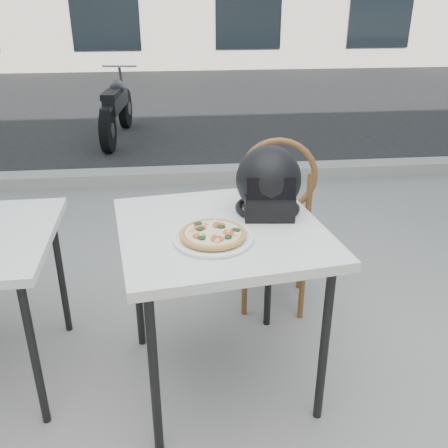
{
  "coord_description": "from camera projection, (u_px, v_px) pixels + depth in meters",
  "views": [
    {
      "loc": [
        -0.3,
        -1.87,
        1.75
      ],
      "look_at": [
        -0.09,
        -0.0,
        0.88
      ],
      "focal_mm": 40.0,
      "sensor_mm": 36.0,
      "label": 1
    }
  ],
  "objects": [
    {
      "name": "motorcycle",
      "position": [
        117.0,
        109.0,
        6.46
      ],
      "size": [
        0.46,
        1.77,
        0.88
      ],
      "rotation": [
        0.0,
        0.0,
        -0.1
      ],
      "color": "black",
      "rests_on": "street_asphalt"
    },
    {
      "name": "street_asphalt",
      "position": [
        186.0,
        103.0,
        8.77
      ],
      "size": [
        30.0,
        8.0,
        0.0
      ],
      "primitive_type": "cube",
      "color": "black",
      "rests_on": "ground"
    },
    {
      "name": "curb",
      "position": [
        201.0,
        174.0,
        5.14
      ],
      "size": [
        30.0,
        0.25,
        0.12
      ],
      "primitive_type": "cube",
      "color": "gray",
      "rests_on": "ground"
    },
    {
      "name": "cafe_chair_main",
      "position": [
        276.0,
        217.0,
        2.81
      ],
      "size": [
        0.5,
        0.5,
        1.09
      ],
      "rotation": [
        0.0,
        0.0,
        2.92
      ],
      "color": "brown",
      "rests_on": "ground"
    },
    {
      "name": "ground",
      "position": [
        242.0,
        385.0,
        2.46
      ],
      "size": [
        80.0,
        80.0,
        0.0
      ],
      "primitive_type": "plane",
      "color": "gray",
      "rests_on": "ground"
    },
    {
      "name": "cafe_table_main",
      "position": [
        221.0,
        242.0,
        2.2
      ],
      "size": [
        0.99,
        0.99,
        0.83
      ],
      "rotation": [
        0.0,
        0.0,
        0.14
      ],
      "color": "white",
      "rests_on": "ground"
    },
    {
      "name": "helmet",
      "position": [
        269.0,
        184.0,
        2.26
      ],
      "size": [
        0.33,
        0.34,
        0.31
      ],
      "rotation": [
        0.0,
        0.0,
        -0.1
      ],
      "color": "black",
      "rests_on": "cafe_table_main"
    },
    {
      "name": "pizza",
      "position": [
        213.0,
        234.0,
        2.03
      ],
      "size": [
        0.36,
        0.36,
        0.03
      ],
      "rotation": [
        0.0,
        0.0,
        -0.36
      ],
      "color": "gold",
      "rests_on": "plate"
    },
    {
      "name": "plate",
      "position": [
        213.0,
        238.0,
        2.04
      ],
      "size": [
        0.37,
        0.37,
        0.02
      ],
      "rotation": [
        0.0,
        0.0,
        -0.13
      ],
      "color": "white",
      "rests_on": "cafe_table_main"
    }
  ]
}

